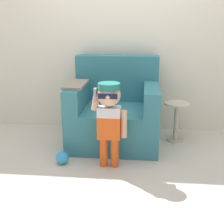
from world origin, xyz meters
TOP-DOWN VIEW (x-y plane):
  - ground_plane at (0.00, 0.00)m, footprint 10.00×10.00m
  - wall_back at (0.00, 0.70)m, footprint 10.00×0.05m
  - armchair at (-0.02, 0.18)m, footprint 1.05×0.94m
  - person_child at (-0.01, -0.52)m, footprint 0.36×0.27m
  - side_table at (0.73, 0.26)m, footprint 0.31×0.31m
  - toy_ball at (-0.51, -0.52)m, footprint 0.14×0.14m

SIDE VIEW (x-z plane):
  - ground_plane at x=0.00m, z-range 0.00..0.00m
  - toy_ball at x=-0.51m, z-range 0.00..0.14m
  - side_table at x=0.73m, z-range 0.05..0.54m
  - armchair at x=-0.02m, z-range -0.14..0.88m
  - person_child at x=-0.01m, z-range 0.15..1.02m
  - wall_back at x=0.00m, z-range 0.00..2.60m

